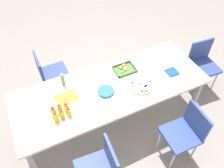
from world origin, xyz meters
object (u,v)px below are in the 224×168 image
at_px(chair_far_left, 49,72).
at_px(chair_end, 202,62).
at_px(juice_bottle_1, 62,114).
at_px(juice_bottle_5, 66,107).
at_px(juice_bottle_3, 53,112).
at_px(plate_stack, 106,91).
at_px(juice_bottle_2, 69,112).
at_px(chair_near_right, 186,131).
at_px(napkin_stack, 172,72).
at_px(juice_bottle_4, 60,109).
at_px(paper_folder, 66,98).
at_px(chair_near_left, 101,167).
at_px(juice_bottle_0, 56,117).
at_px(fruit_pizza, 141,86).
at_px(cardboard_tube, 63,79).
at_px(snack_tray, 124,69).
at_px(party_table, 111,90).

xyz_separation_m(chair_far_left, chair_end, (2.22, -0.81, 0.00)).
distance_m(juice_bottle_1, juice_bottle_5, 0.10).
xyz_separation_m(chair_end, juice_bottle_3, (-2.37, -0.15, 0.30)).
relative_size(juice_bottle_3, plate_stack, 0.69).
bearing_deg(chair_end, juice_bottle_2, 9.98).
height_order(chair_near_right, juice_bottle_1, juice_bottle_1).
height_order(juice_bottle_2, napkin_stack, juice_bottle_2).
distance_m(juice_bottle_4, paper_folder, 0.24).
relative_size(chair_near_left, paper_folder, 3.19).
distance_m(juice_bottle_0, fruit_pizza, 1.12).
bearing_deg(chair_near_left, chair_near_right, -87.63).
bearing_deg(chair_near_right, juice_bottle_2, 63.48).
bearing_deg(cardboard_tube, snack_tray, -6.75).
xyz_separation_m(chair_far_left, chair_near_right, (1.21, -1.70, 0.00)).
xyz_separation_m(party_table, chair_near_left, (-0.51, -0.81, -0.18)).
bearing_deg(juice_bottle_3, juice_bottle_5, -1.15).
distance_m(juice_bottle_3, plate_stack, 0.68).
bearing_deg(juice_bottle_0, chair_end, 5.56).
xyz_separation_m(juice_bottle_0, juice_bottle_3, (-0.00, 0.08, -0.00)).
distance_m(fruit_pizza, paper_folder, 0.95).
xyz_separation_m(juice_bottle_2, juice_bottle_4, (-0.08, 0.07, 0.01)).
bearing_deg(napkin_stack, fruit_pizza, -175.15).
bearing_deg(snack_tray, chair_near_left, -128.31).
distance_m(napkin_stack, paper_folder, 1.44).
distance_m(chair_end, plate_stack, 1.72).
distance_m(party_table, chair_end, 1.61).
bearing_deg(chair_far_left, juice_bottle_2, -0.99).
xyz_separation_m(chair_end, napkin_stack, (-0.75, -0.16, 0.24)).
relative_size(napkin_stack, cardboard_tube, 0.84).
relative_size(juice_bottle_1, cardboard_tube, 0.77).
height_order(juice_bottle_1, juice_bottle_4, juice_bottle_4).
relative_size(chair_end, napkin_stack, 5.53).
xyz_separation_m(plate_stack, paper_folder, (-0.47, 0.13, -0.01)).
bearing_deg(party_table, snack_tray, 35.07).
relative_size(chair_near_right, paper_folder, 3.19).
bearing_deg(juice_bottle_3, plate_stack, 5.04).
bearing_deg(juice_bottle_1, napkin_stack, 2.29).
bearing_deg(juice_bottle_5, plate_stack, 6.82).
bearing_deg(juice_bottle_4, chair_end, 3.78).
distance_m(chair_near_right, fruit_pizza, 0.76).
bearing_deg(juice_bottle_1, juice_bottle_5, 42.14).
xyz_separation_m(party_table, fruit_pizza, (0.35, -0.16, 0.07)).
bearing_deg(juice_bottle_2, juice_bottle_1, 179.38).
height_order(party_table, fruit_pizza, fruit_pizza).
bearing_deg(chair_far_left, juice_bottle_1, -5.39).
height_order(juice_bottle_1, napkin_stack, juice_bottle_1).
relative_size(juice_bottle_1, juice_bottle_4, 0.92).
bearing_deg(chair_end, plate_stack, 7.28).
height_order(chair_far_left, juice_bottle_4, juice_bottle_4).
height_order(chair_near_right, juice_bottle_5, juice_bottle_5).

